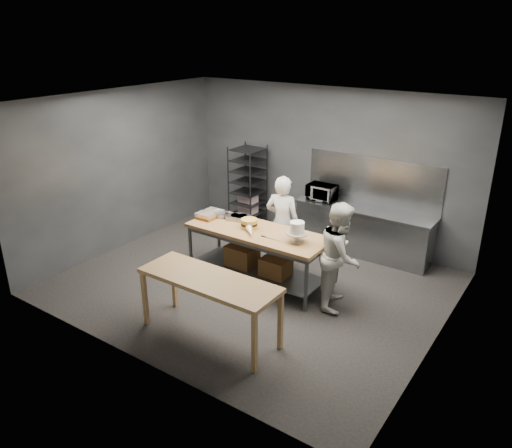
{
  "coord_description": "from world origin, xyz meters",
  "views": [
    {
      "loc": [
        4.26,
        -6.05,
        4.03
      ],
      "look_at": [
        0.01,
        0.1,
        1.05
      ],
      "focal_mm": 35.0,
      "sensor_mm": 36.0,
      "label": 1
    }
  ],
  "objects": [
    {
      "name": "pastry_clamshells",
      "position": [
        -1.02,
        0.17,
        0.98
      ],
      "size": [
        0.33,
        0.43,
        0.11
      ],
      "color": "#9D5F1F",
      "rests_on": "work_table"
    },
    {
      "name": "offset_spatula",
      "position": [
        0.32,
        -0.01,
        0.93
      ],
      "size": [
        0.36,
        0.02,
        0.02
      ],
      "color": "slate",
      "rests_on": "work_table"
    },
    {
      "name": "back_counter",
      "position": [
        1.0,
        2.18,
        0.45
      ],
      "size": [
        2.6,
        0.6,
        0.9
      ],
      "color": "slate",
      "rests_on": "ground"
    },
    {
      "name": "near_counter",
      "position": [
        0.39,
        -1.55,
        0.81
      ],
      "size": [
        2.0,
        0.7,
        0.9
      ],
      "color": "olive",
      "rests_on": "ground"
    },
    {
      "name": "back_wall",
      "position": [
        0.0,
        2.5,
        1.5
      ],
      "size": [
        6.0,
        0.04,
        3.0
      ],
      "primitive_type": "cube",
      "color": "#4C4F54",
      "rests_on": "ground"
    },
    {
      "name": "cake_pans",
      "position": [
        -0.62,
        0.36,
        0.96
      ],
      "size": [
        0.69,
        0.35,
        0.07
      ],
      "color": "gray",
      "rests_on": "work_table"
    },
    {
      "name": "speed_rack",
      "position": [
        -1.58,
        2.1,
        0.86
      ],
      "size": [
        0.6,
        0.65,
        1.75
      ],
      "color": "black",
      "rests_on": "ground"
    },
    {
      "name": "chef_behind",
      "position": [
        0.06,
        0.84,
        0.84
      ],
      "size": [
        0.68,
        0.5,
        1.69
      ],
      "primitive_type": "imported",
      "rotation": [
        0.0,
        0.0,
        3.32
      ],
      "color": "white",
      "rests_on": "ground"
    },
    {
      "name": "piping_bag",
      "position": [
        0.0,
        -0.06,
        0.98
      ],
      "size": [
        0.35,
        0.36,
        0.12
      ],
      "primitive_type": "cone",
      "rotation": [
        1.57,
        0.0,
        0.75
      ],
      "color": "white",
      "rests_on": "work_table"
    },
    {
      "name": "chef_right",
      "position": [
        1.46,
        0.23,
        0.83
      ],
      "size": [
        0.83,
        0.95,
        1.66
      ],
      "primitive_type": "imported",
      "rotation": [
        0.0,
        0.0,
        1.85
      ],
      "color": "beige",
      "rests_on": "ground"
    },
    {
      "name": "microwave",
      "position": [
        0.11,
        2.18,
        1.05
      ],
      "size": [
        0.54,
        0.37,
        0.3
      ],
      "primitive_type": "imported",
      "color": "black",
      "rests_on": "back_counter"
    },
    {
      "name": "work_table",
      "position": [
        -0.0,
        0.15,
        0.57
      ],
      "size": [
        2.4,
        0.9,
        0.92
      ],
      "color": "olive",
      "rests_on": "ground"
    },
    {
      "name": "ground",
      "position": [
        0.0,
        0.0,
        0.0
      ],
      "size": [
        6.0,
        6.0,
        0.0
      ],
      "primitive_type": "plane",
      "color": "black",
      "rests_on": "ground"
    },
    {
      "name": "frosted_cake_stand",
      "position": [
        0.77,
        0.1,
        1.13
      ],
      "size": [
        0.34,
        0.34,
        0.33
      ],
      "color": "#A69D85",
      "rests_on": "work_table"
    },
    {
      "name": "layer_cake",
      "position": [
        -0.16,
        0.15,
        1.0
      ],
      "size": [
        0.27,
        0.27,
        0.16
      ],
      "color": "gold",
      "rests_on": "work_table"
    },
    {
      "name": "splashback_panel",
      "position": [
        1.0,
        2.48,
        1.35
      ],
      "size": [
        2.6,
        0.02,
        0.9
      ],
      "primitive_type": "cube",
      "color": "slate",
      "rests_on": "back_counter"
    }
  ]
}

